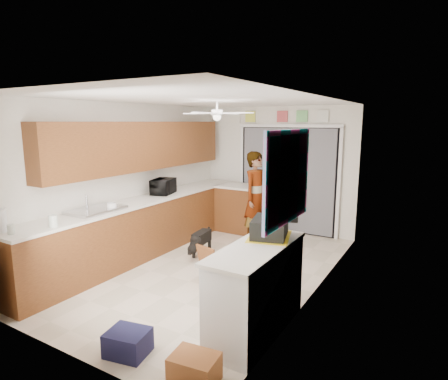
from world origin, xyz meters
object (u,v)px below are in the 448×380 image
at_px(cardboard_box, 194,369).
at_px(navy_crate, 128,343).
at_px(dog, 202,242).
at_px(cup, 112,207).
at_px(microwave, 163,186).
at_px(man, 256,197).
at_px(suitcase, 270,227).
at_px(paper_towel_roll, 1,220).

bearing_deg(cardboard_box, navy_crate, 180.00).
height_order(navy_crate, dog, dog).
relative_size(cup, cardboard_box, 0.35).
xyz_separation_m(microwave, dog, (0.88, -0.12, -0.84)).
distance_m(cup, man, 2.66).
bearing_deg(cup, cardboard_box, -29.57).
bearing_deg(dog, suitcase, -42.32).
bearing_deg(suitcase, cup, 164.85).
xyz_separation_m(cup, suitcase, (2.47, 0.01, 0.05)).
xyz_separation_m(microwave, paper_towel_roll, (-0.11, -2.76, 0.00)).
bearing_deg(cardboard_box, cup, 150.43).
bearing_deg(man, cardboard_box, -150.56).
distance_m(suitcase, cardboard_box, 1.65).
height_order(cup, man, man).
relative_size(paper_towel_roll, cardboard_box, 0.69).
relative_size(cardboard_box, navy_crate, 1.03).
relative_size(suitcase, dog, 0.82).
bearing_deg(cardboard_box, microwave, 133.39).
distance_m(microwave, suitcase, 2.96).
distance_m(paper_towel_roll, cardboard_box, 2.84).
bearing_deg(cardboard_box, paper_towel_roll, -178.93).
bearing_deg(navy_crate, dog, 109.15).
bearing_deg(paper_towel_roll, man, 69.31).
distance_m(paper_towel_roll, man, 4.07).
height_order(navy_crate, man, man).
xyz_separation_m(cardboard_box, navy_crate, (-0.78, 0.00, -0.01)).
bearing_deg(microwave, cup, 169.23).
bearing_deg(cardboard_box, suitcase, 87.07).
distance_m(man, dog, 1.38).
bearing_deg(suitcase, cardboard_box, -108.26).
relative_size(navy_crate, dog, 0.65).
bearing_deg(microwave, suitcase, -134.68).
height_order(microwave, cup, microwave).
bearing_deg(suitcase, paper_towel_roll, -168.01).
relative_size(cardboard_box, dog, 0.67).
bearing_deg(paper_towel_roll, cardboard_box, 1.07).
distance_m(paper_towel_roll, dog, 2.95).
height_order(microwave, navy_crate, microwave).
bearing_deg(cup, microwave, 96.89).
bearing_deg(navy_crate, cup, 139.99).
bearing_deg(man, cup, 165.26).
relative_size(suitcase, cardboard_box, 1.22).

